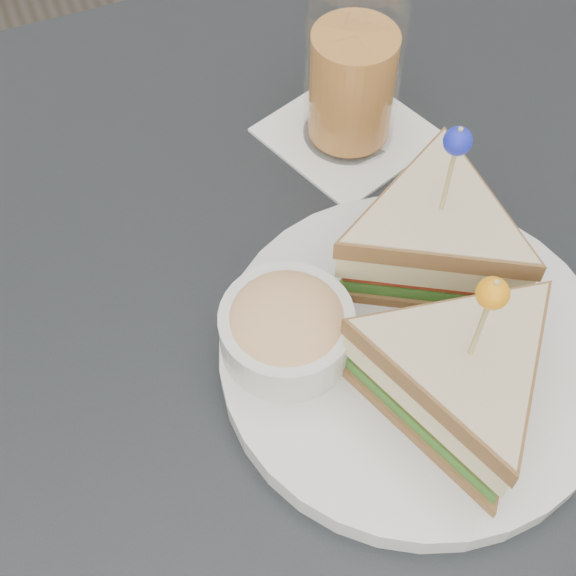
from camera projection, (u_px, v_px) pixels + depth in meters
The scene contains 3 objects.
table at pixel (281, 398), 0.60m from camera, with size 0.80×0.80×0.75m.
plate_meal at pixel (424, 318), 0.50m from camera, with size 0.32×0.32×0.15m.
drink_set at pixel (353, 72), 0.59m from camera, with size 0.15×0.15×0.15m.
Camera 1 is at (-0.10, -0.25, 1.21)m, focal length 50.00 mm.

